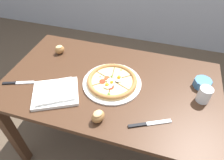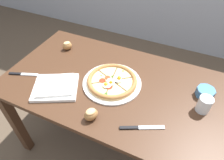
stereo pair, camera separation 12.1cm
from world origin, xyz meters
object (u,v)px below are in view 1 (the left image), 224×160
object	(u,v)px
ramekin_bowl	(202,83)
knife_main	(18,83)
pizza	(112,81)
water_glass	(204,95)
bread_piece_near	(60,49)
napkin_folded	(56,92)
dining_table	(111,93)
bread_piece_mid	(98,116)
knife_spare	(149,124)

from	to	relation	value
ramekin_bowl	knife_main	xyz separation A→B (m)	(-1.08, -0.30, -0.02)
ramekin_bowl	knife_main	world-z (taller)	ramekin_bowl
pizza	water_glass	xyz separation A→B (m)	(0.53, 0.02, 0.02)
bread_piece_near	water_glass	distance (m)	1.00
napkin_folded	dining_table	bearing A→B (deg)	34.52
dining_table	ramekin_bowl	world-z (taller)	ramekin_bowl
dining_table	napkin_folded	world-z (taller)	napkin_folded
napkin_folded	water_glass	world-z (taller)	water_glass
knife_main	water_glass	xyz separation A→B (m)	(1.08, 0.18, 0.04)
napkin_folded	bread_piece_mid	world-z (taller)	bread_piece_mid
dining_table	ramekin_bowl	xyz separation A→B (m)	(0.54, 0.13, 0.13)
ramekin_bowl	knife_spare	world-z (taller)	ramekin_bowl
bread_piece_mid	knife_spare	bearing A→B (deg)	11.79
dining_table	knife_spare	world-z (taller)	knife_spare
ramekin_bowl	water_glass	world-z (taller)	water_glass
ramekin_bowl	bread_piece_mid	world-z (taller)	bread_piece_mid
pizza	ramekin_bowl	bearing A→B (deg)	14.47
pizza	bread_piece_near	distance (m)	0.49
pizza	knife_spare	size ratio (longest dim) A/B	1.70
bread_piece_near	knife_main	distance (m)	0.37
napkin_folded	knife_spare	world-z (taller)	napkin_folded
dining_table	knife_spare	distance (m)	0.38
knife_spare	water_glass	size ratio (longest dim) A/B	2.27
knife_main	napkin_folded	bearing A→B (deg)	-23.49
knife_main	water_glass	size ratio (longest dim) A/B	1.98
knife_spare	water_glass	world-z (taller)	water_glass
napkin_folded	pizza	bearing A→B (deg)	31.92
napkin_folded	knife_main	world-z (taller)	napkin_folded
dining_table	knife_main	world-z (taller)	knife_main
pizza	bread_piece_mid	xyz separation A→B (m)	(0.01, -0.28, 0.02)
ramekin_bowl	water_glass	distance (m)	0.12
knife_spare	ramekin_bowl	bearing A→B (deg)	28.45
pizza	knife_spare	bearing A→B (deg)	-40.30
water_glass	bread_piece_mid	bearing A→B (deg)	-149.95
napkin_folded	bread_piece_near	world-z (taller)	bread_piece_near
bread_piece_mid	water_glass	bearing A→B (deg)	30.05
napkin_folded	bread_piece_near	distance (m)	0.41
dining_table	knife_spare	bearing A→B (deg)	-40.18
dining_table	knife_main	size ratio (longest dim) A/B	7.20
dining_table	knife_main	bearing A→B (deg)	-162.11
ramekin_bowl	bread_piece_near	world-z (taller)	bread_piece_near
dining_table	pizza	distance (m)	0.13
dining_table	bread_piece_near	size ratio (longest dim) A/B	15.16
pizza	knife_spare	xyz separation A→B (m)	(0.27, -0.23, -0.02)
bread_piece_near	napkin_folded	bearing A→B (deg)	-66.06
bread_piece_near	water_glass	size ratio (longest dim) A/B	0.94
bread_piece_mid	water_glass	distance (m)	0.60
ramekin_bowl	napkin_folded	xyz separation A→B (m)	(-0.81, -0.32, -0.01)
ramekin_bowl	knife_main	distance (m)	1.12
bread_piece_near	knife_spare	bearing A→B (deg)	-30.22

